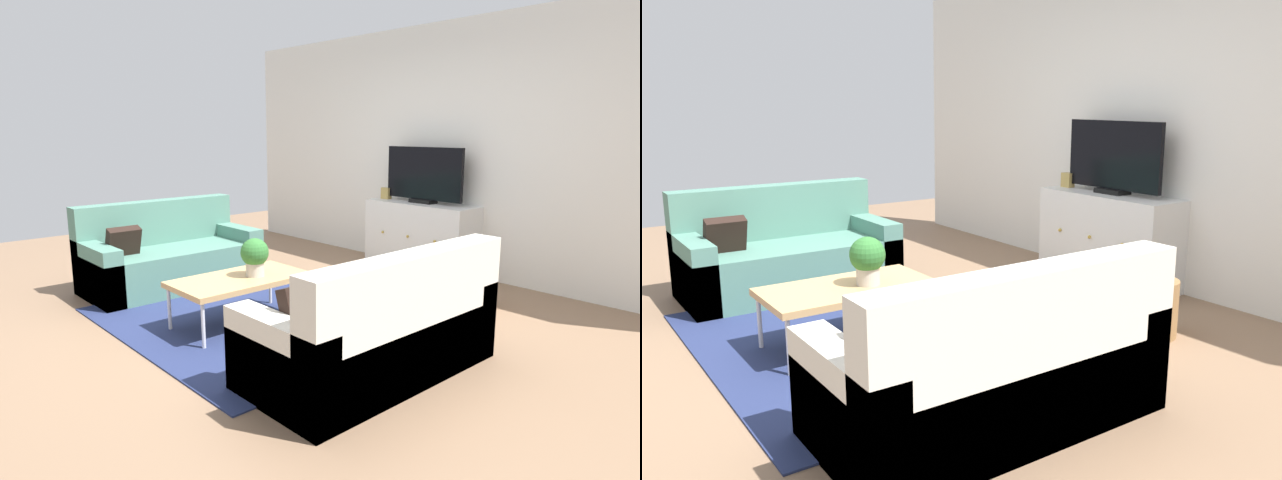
% 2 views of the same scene
% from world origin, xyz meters
% --- Properties ---
extents(ground_plane, '(10.00, 10.00, 0.00)m').
position_xyz_m(ground_plane, '(0.00, 0.00, 0.00)').
color(ground_plane, '#84664C').
extents(wall_back, '(6.40, 0.12, 2.70)m').
position_xyz_m(wall_back, '(0.00, 2.55, 1.35)').
color(wall_back, silver).
rests_on(wall_back, ground_plane).
extents(area_rug, '(2.50, 1.90, 0.01)m').
position_xyz_m(area_rug, '(0.00, -0.15, 0.01)').
color(area_rug, navy).
rests_on(area_rug, ground_plane).
extents(couch_left_side, '(0.83, 1.68, 0.85)m').
position_xyz_m(couch_left_side, '(-1.44, -0.10, 0.28)').
color(couch_left_side, '#4C7A6B').
rests_on(couch_left_side, ground_plane).
extents(couch_right_side, '(0.83, 1.68, 0.85)m').
position_xyz_m(couch_right_side, '(1.44, -0.10, 0.28)').
color(couch_right_side, beige).
rests_on(couch_right_side, ground_plane).
extents(coffee_table, '(0.60, 1.07, 0.40)m').
position_xyz_m(coffee_table, '(0.03, -0.22, 0.37)').
color(coffee_table, tan).
rests_on(coffee_table, ground_plane).
extents(potted_plant, '(0.23, 0.23, 0.31)m').
position_xyz_m(potted_plant, '(0.08, -0.10, 0.57)').
color(potted_plant, '#B7B2A8').
rests_on(potted_plant, coffee_table).
extents(tv_console, '(1.28, 0.47, 0.77)m').
position_xyz_m(tv_console, '(-0.07, 2.27, 0.39)').
color(tv_console, silver).
rests_on(tv_console, ground_plane).
extents(flat_screen_tv, '(0.99, 0.16, 0.61)m').
position_xyz_m(flat_screen_tv, '(-0.07, 2.29, 1.08)').
color(flat_screen_tv, black).
rests_on(flat_screen_tv, tv_console).
extents(mantel_clock, '(0.11, 0.07, 0.13)m').
position_xyz_m(mantel_clock, '(-0.59, 2.27, 0.84)').
color(mantel_clock, tan).
rests_on(mantel_clock, tv_console).
extents(wicker_basket, '(0.34, 0.34, 0.39)m').
position_xyz_m(wicker_basket, '(1.02, 1.53, 0.19)').
color(wicker_basket, olive).
rests_on(wicker_basket, ground_plane).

